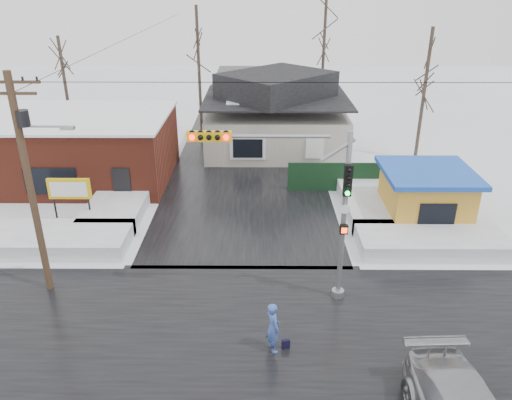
{
  "coord_description": "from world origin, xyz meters",
  "views": [
    {
      "loc": [
        0.77,
        -14.02,
        12.0
      ],
      "look_at": [
        0.64,
        5.92,
        3.0
      ],
      "focal_mm": 35.0,
      "sensor_mm": 36.0,
      "label": 1
    }
  ],
  "objects_px": {
    "pedestrian": "(273,328)",
    "kiosk": "(425,195)",
    "traffic_signal": "(304,195)",
    "utility_pole": "(30,175)",
    "marquee_sign": "(69,190)"
  },
  "relations": [
    {
      "from": "pedestrian",
      "to": "kiosk",
      "type": "bearing_deg",
      "value": -62.92
    },
    {
      "from": "traffic_signal",
      "to": "utility_pole",
      "type": "height_order",
      "value": "utility_pole"
    },
    {
      "from": "utility_pole",
      "to": "kiosk",
      "type": "relative_size",
      "value": 1.96
    },
    {
      "from": "marquee_sign",
      "to": "pedestrian",
      "type": "relative_size",
      "value": 1.33
    },
    {
      "from": "traffic_signal",
      "to": "pedestrian",
      "type": "distance_m",
      "value": 4.94
    },
    {
      "from": "traffic_signal",
      "to": "marquee_sign",
      "type": "height_order",
      "value": "traffic_signal"
    },
    {
      "from": "traffic_signal",
      "to": "pedestrian",
      "type": "bearing_deg",
      "value": -110.17
    },
    {
      "from": "kiosk",
      "to": "pedestrian",
      "type": "relative_size",
      "value": 2.39
    },
    {
      "from": "utility_pole",
      "to": "kiosk",
      "type": "height_order",
      "value": "utility_pole"
    },
    {
      "from": "traffic_signal",
      "to": "utility_pole",
      "type": "distance_m",
      "value": 10.39
    },
    {
      "from": "utility_pole",
      "to": "pedestrian",
      "type": "relative_size",
      "value": 4.68
    },
    {
      "from": "utility_pole",
      "to": "traffic_signal",
      "type": "bearing_deg",
      "value": -2.95
    },
    {
      "from": "traffic_signal",
      "to": "utility_pole",
      "type": "xyz_separation_m",
      "value": [
        -10.36,
        0.53,
        0.57
      ]
    },
    {
      "from": "kiosk",
      "to": "traffic_signal",
      "type": "bearing_deg",
      "value": -135.16
    },
    {
      "from": "marquee_sign",
      "to": "kiosk",
      "type": "bearing_deg",
      "value": 1.55
    }
  ]
}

